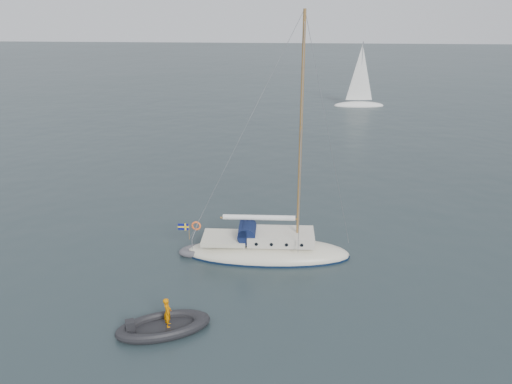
{
  "coord_description": "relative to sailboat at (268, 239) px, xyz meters",
  "views": [
    {
      "loc": [
        1.14,
        -24.38,
        12.89
      ],
      "look_at": [
        -0.7,
        0.0,
        3.55
      ],
      "focal_mm": 35.0,
      "sensor_mm": 36.0,
      "label": 1
    }
  ],
  "objects": [
    {
      "name": "ground",
      "position": [
        0.02,
        0.34,
        -1.0
      ],
      "size": [
        300.0,
        300.0,
        0.0
      ],
      "primitive_type": "plane",
      "color": "black",
      "rests_on": "ground"
    },
    {
      "name": "sailboat",
      "position": [
        0.0,
        0.0,
        0.0
      ],
      "size": [
        9.27,
        2.78,
        13.2
      ],
      "rotation": [
        0.0,
        0.0,
        0.03
      ],
      "color": "beige",
      "rests_on": "ground"
    },
    {
      "name": "dinghy",
      "position": [
        -3.53,
        0.05,
        -0.83
      ],
      "size": [
        2.71,
        1.22,
        0.39
      ],
      "rotation": [
        0.0,
        0.0,
        0.32
      ],
      "color": "#4D4D52",
      "rests_on": "ground"
    },
    {
      "name": "rib",
      "position": [
        -4.02,
        -6.93,
        -0.76
      ],
      "size": [
        3.98,
        1.81,
        1.53
      ],
      "rotation": [
        0.0,
        0.0,
        0.4
      ],
      "color": "black",
      "rests_on": "ground"
    },
    {
      "name": "distant_yacht_c",
      "position": [
        9.73,
        42.49,
        2.72
      ],
      "size": [
        6.56,
        3.5,
        8.7
      ],
      "rotation": [
        0.0,
        0.0,
        0.09
      ],
      "color": "white",
      "rests_on": "ground"
    }
  ]
}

